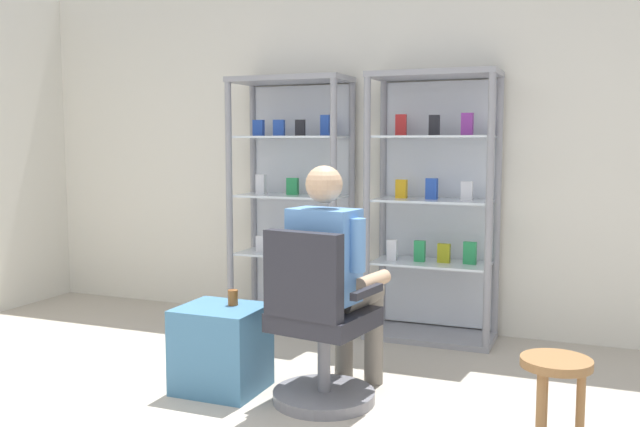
% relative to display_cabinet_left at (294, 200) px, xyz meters
% --- Properties ---
extents(back_wall, '(6.00, 0.10, 2.70)m').
position_rel_display_cabinet_left_xyz_m(back_wall, '(0.55, 0.24, 0.39)').
color(back_wall, silver).
rests_on(back_wall, ground).
extents(display_cabinet_left, '(0.90, 0.45, 1.90)m').
position_rel_display_cabinet_left_xyz_m(display_cabinet_left, '(0.00, 0.00, 0.00)').
color(display_cabinet_left, gray).
rests_on(display_cabinet_left, ground).
extents(display_cabinet_right, '(0.90, 0.45, 1.90)m').
position_rel_display_cabinet_left_xyz_m(display_cabinet_right, '(1.10, 0.00, -0.00)').
color(display_cabinet_right, gray).
rests_on(display_cabinet_right, ground).
extents(office_chair, '(0.60, 0.56, 0.96)m').
position_rel_display_cabinet_left_xyz_m(office_chair, '(0.83, -1.54, -0.57)').
color(office_chair, slate).
rests_on(office_chair, ground).
extents(seated_shopkeeper, '(0.53, 0.60, 1.29)m').
position_rel_display_cabinet_left_xyz_m(seated_shopkeeper, '(0.86, -1.38, -0.25)').
color(seated_shopkeeper, slate).
rests_on(seated_shopkeeper, ground).
extents(storage_crate, '(0.47, 0.42, 0.48)m').
position_rel_display_cabinet_left_xyz_m(storage_crate, '(0.23, -1.54, -0.72)').
color(storage_crate, teal).
rests_on(storage_crate, ground).
extents(tea_glass, '(0.06, 0.06, 0.09)m').
position_rel_display_cabinet_left_xyz_m(tea_glass, '(0.27, -1.48, -0.44)').
color(tea_glass, brown).
rests_on(tea_glass, storage_crate).
extents(wooden_stool, '(0.32, 0.32, 0.44)m').
position_rel_display_cabinet_left_xyz_m(wooden_stool, '(2.04, -1.67, -0.62)').
color(wooden_stool, olive).
rests_on(wooden_stool, ground).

